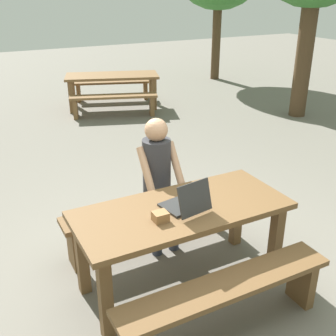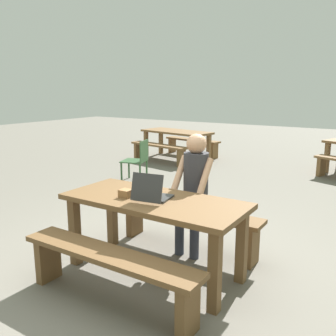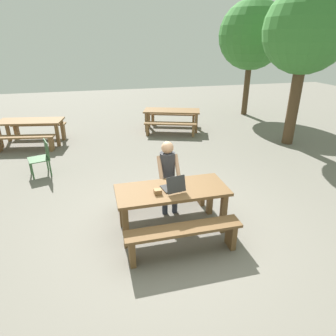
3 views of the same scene
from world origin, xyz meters
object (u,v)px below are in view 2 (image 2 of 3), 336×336
small_pouch (126,193)px  plastic_chair (138,159)px  laptop (152,193)px  picnic_table_front (154,211)px  person_seated (194,185)px  picnic_table_rear (176,135)px

small_pouch → plastic_chair: small_pouch is taller
small_pouch → plastic_chair: (-2.09, 2.93, -0.36)m
laptop → small_pouch: bearing=2.4°
picnic_table_front → plastic_chair: bearing=129.7°
laptop → person_seated: (0.08, 0.67, -0.06)m
small_pouch → picnic_table_front: bearing=22.8°
picnic_table_front → laptop: bearing=-77.4°
laptop → person_seated: bearing=-106.4°
picnic_table_front → small_pouch: size_ratio=15.64×
person_seated → picnic_table_rear: 5.53m
picnic_table_front → person_seated: size_ratio=1.35×
picnic_table_front → small_pouch: (-0.25, -0.11, 0.16)m
person_seated → picnic_table_front: bearing=-98.7°
person_seated → picnic_table_rear: person_seated is taller
small_pouch → person_seated: person_seated is taller
picnic_table_rear → small_pouch: bearing=-53.4°
small_pouch → person_seated: bearing=64.5°
small_pouch → laptop: bearing=11.7°
picnic_table_front → plastic_chair: 3.68m
laptop → small_pouch: laptop is taller
small_pouch → plastic_chair: 3.62m
picnic_table_front → picnic_table_rear: 6.01m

